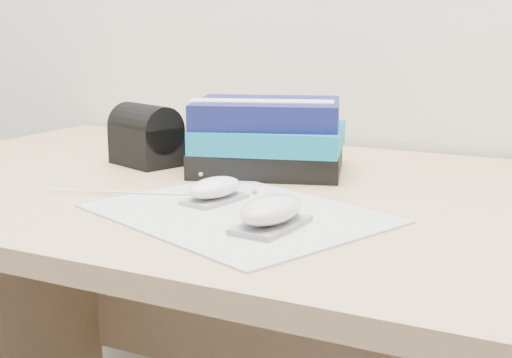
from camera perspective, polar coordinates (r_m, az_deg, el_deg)
The scene contains 7 objects.
desk at distance 1.17m, azimuth 7.24°, elevation -11.83°, with size 1.60×0.80×0.73m.
mousepad at distance 0.93m, azimuth -1.46°, elevation -2.78°, with size 0.36×0.28×0.00m, color #9B9AA2.
mouse_rear at distance 0.98m, azimuth -3.32°, elevation -0.85°, with size 0.07×0.10×0.04m.
mouse_front at distance 0.85m, azimuth 1.20°, elevation -2.68°, with size 0.07×0.11×0.04m.
usb_cable at distance 1.04m, azimuth -10.68°, elevation -1.07°, with size 0.00×0.00×0.22m, color silver.
book_stack at distance 1.19m, azimuth 1.00°, elevation 3.41°, with size 0.29×0.26×0.12m.
pouch at distance 1.26m, azimuth -8.80°, elevation 3.44°, with size 0.14×0.12×0.11m.
Camera 1 is at (0.35, 0.63, 0.97)m, focal length 50.00 mm.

